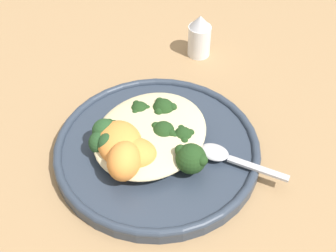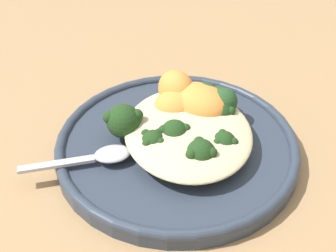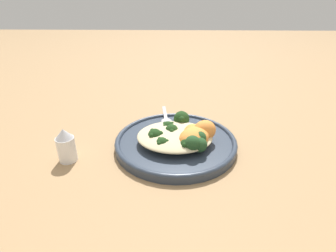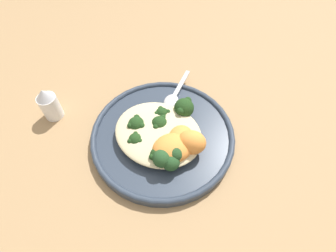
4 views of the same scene
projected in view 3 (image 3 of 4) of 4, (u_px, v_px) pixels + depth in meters
ground_plane at (171, 150)px, 0.59m from camera, size 4.00×4.00×0.00m
plate at (176, 142)px, 0.61m from camera, size 0.28×0.28×0.02m
quinoa_mound at (175, 136)px, 0.58m from camera, size 0.17×0.14×0.02m
broccoli_stalk_0 at (182, 120)px, 0.64m from camera, size 0.04×0.10×0.04m
broccoli_stalk_1 at (173, 129)px, 0.61m from camera, size 0.07×0.06×0.03m
broccoli_stalk_2 at (173, 132)px, 0.60m from camera, size 0.08×0.04×0.03m
broccoli_stalk_3 at (163, 136)px, 0.58m from camera, size 0.11×0.04×0.03m
broccoli_stalk_4 at (171, 141)px, 0.57m from camera, size 0.09×0.07×0.03m
broccoli_stalk_5 at (188, 142)px, 0.56m from camera, size 0.03×0.09×0.03m
sweet_potato_chunk_0 at (195, 133)px, 0.58m from camera, size 0.07×0.07×0.04m
sweet_potato_chunk_1 at (190, 141)px, 0.56m from camera, size 0.06×0.06×0.03m
sweet_potato_chunk_2 at (194, 137)px, 0.56m from camera, size 0.09×0.09×0.04m
sweet_potato_chunk_3 at (204, 131)px, 0.58m from camera, size 0.06×0.06×0.05m
kale_tuft at (194, 142)px, 0.55m from camera, size 0.06×0.06×0.04m
spoon at (166, 120)px, 0.68m from camera, size 0.03×0.12×0.01m
salt_shaker at (66, 145)px, 0.54m from camera, size 0.04×0.04×0.08m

